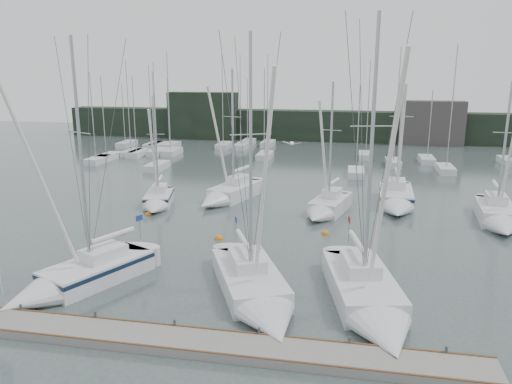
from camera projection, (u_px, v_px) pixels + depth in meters
ground at (236, 299)px, 26.75m from camera, size 160.00×160.00×0.00m
dock at (211, 345)px, 21.94m from camera, size 24.00×2.00×0.40m
far_treeline at (319, 126)px, 85.21m from camera, size 90.00×4.00×5.00m
far_building_left at (203, 116)px, 86.65m from camera, size 12.00×3.00×8.00m
far_building_right at (431, 123)px, 79.73m from camera, size 10.00×3.00×7.00m
mast_forest at (247, 153)px, 69.89m from camera, size 58.02×26.49×14.80m
sailboat_near_left at (72, 280)px, 27.63m from camera, size 6.38×9.33×14.66m
sailboat_near_center at (258, 297)px, 25.77m from camera, size 7.00×10.59×14.90m
sailboat_near_right at (371, 305)px, 24.78m from camera, size 5.24×10.98×15.72m
sailboat_mid_a at (157, 201)px, 44.26m from camera, size 3.71×6.96×10.68m
sailboat_mid_b at (226, 195)px, 46.16m from camera, size 5.27×9.21×12.85m
sailboat_mid_c at (325, 209)px, 41.71m from camera, size 4.13×7.43×11.74m
sailboat_mid_d at (396, 201)px, 44.02m from camera, size 3.30×9.22×13.29m
sailboat_mid_e at (499, 218)px, 39.02m from camera, size 3.55×8.76×11.97m
buoy_a at (219, 239)px, 36.11m from camera, size 0.64×0.64×0.64m
buoy_b at (325, 234)px, 37.19m from camera, size 0.56×0.56×0.56m
buoy_c at (149, 215)px, 42.06m from camera, size 0.52×0.52×0.52m
seagull at (292, 143)px, 27.21m from camera, size 1.09×0.52×0.22m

